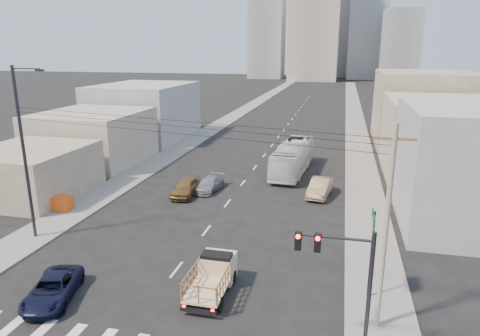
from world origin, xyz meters
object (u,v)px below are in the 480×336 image
at_px(city_bus, 293,157).
at_px(crate_stack, 60,203).
at_px(navy_pickup, 53,289).
at_px(sedan_brown, 186,187).
at_px(sedan_grey, 209,184).
at_px(sedan_tan, 320,187).
at_px(utility_pole, 386,228).
at_px(streetlamp_left, 25,150).
at_px(traffic_signal, 345,273).
at_px(flatbed_pickup, 212,274).
at_px(green_sign, 372,234).

bearing_deg(city_bus, crate_stack, -132.87).
height_order(navy_pickup, city_bus, city_bus).
height_order(sedan_brown, sedan_grey, sedan_brown).
xyz_separation_m(sedan_tan, utility_pole, (3.78, -18.89, 4.40)).
xyz_separation_m(utility_pole, streetlamp_left, (-22.89, 5.00, 1.25)).
height_order(navy_pickup, sedan_tan, sedan_tan).
bearing_deg(city_bus, traffic_signal, -75.12).
xyz_separation_m(sedan_tan, traffic_signal, (2.05, -21.40, 3.29)).
xyz_separation_m(navy_pickup, sedan_brown, (0.93, 17.71, 0.14)).
bearing_deg(flatbed_pickup, streetlamp_left, 164.85).
distance_m(flatbed_pickup, sedan_brown, 16.62).
xyz_separation_m(traffic_signal, green_sign, (1.39, 5.01, -0.34)).
distance_m(streetlamp_left, crate_stack, 7.80).
height_order(sedan_brown, crate_stack, sedan_brown).
distance_m(sedan_grey, streetlamp_left, 16.71).
height_order(green_sign, utility_pole, utility_pole).
distance_m(navy_pickup, traffic_signal, 15.38).
bearing_deg(green_sign, traffic_signal, -105.55).
height_order(navy_pickup, green_sign, green_sign).
distance_m(utility_pole, streetlamp_left, 23.47).
relative_size(flatbed_pickup, sedan_tan, 0.92).
relative_size(flatbed_pickup, utility_pole, 0.44).
bearing_deg(traffic_signal, sedan_tan, 95.48).
bearing_deg(sedan_tan, flatbed_pickup, -97.29).
bearing_deg(traffic_signal, sedan_brown, 126.96).
distance_m(sedan_tan, streetlamp_left, 24.29).
xyz_separation_m(traffic_signal, utility_pole, (1.73, 2.51, 1.11)).
height_order(navy_pickup, sedan_brown, sedan_brown).
relative_size(sedan_brown, traffic_signal, 0.77).
height_order(city_bus, utility_pole, utility_pole).
relative_size(city_bus, green_sign, 2.36).
bearing_deg(utility_pole, navy_pickup, -174.63).
bearing_deg(traffic_signal, flatbed_pickup, 152.14).
bearing_deg(streetlamp_left, sedan_tan, 36.01).
bearing_deg(sedan_brown, sedan_grey, 45.31).
distance_m(city_bus, sedan_tan, 8.07).
bearing_deg(flatbed_pickup, city_bus, 86.62).
height_order(sedan_tan, crate_stack, sedan_tan).
bearing_deg(crate_stack, navy_pickup, -56.05).
distance_m(sedan_brown, sedan_tan, 12.29).
distance_m(navy_pickup, city_bus, 29.37).
xyz_separation_m(sedan_grey, traffic_signal, (12.34, -20.46, 3.45)).
distance_m(traffic_signal, crate_stack, 26.21).
xyz_separation_m(sedan_brown, streetlamp_left, (-7.13, -11.14, 5.65)).
relative_size(sedan_grey, crate_stack, 2.41).
height_order(city_bus, green_sign, green_sign).
bearing_deg(city_bus, utility_pole, -70.55).
distance_m(city_bus, sedan_brown, 13.26).
relative_size(sedan_brown, utility_pole, 0.46).
distance_m(city_bus, streetlamp_left, 26.83).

